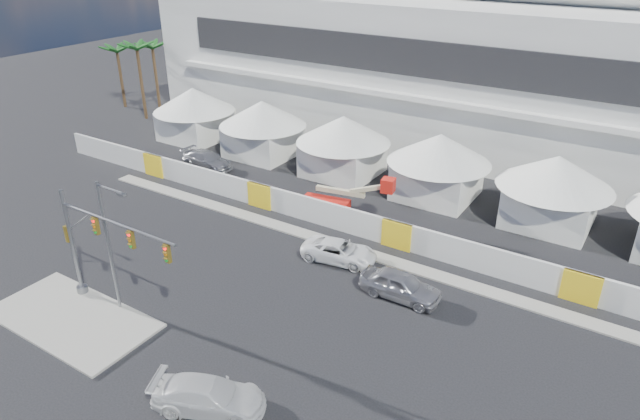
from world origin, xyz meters
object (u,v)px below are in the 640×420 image
Objects in this scene: sedan_silver at (401,285)px; pickup_curb at (339,251)px; streetlight_median at (110,239)px; boom_lift at (333,203)px; pickup_near at (209,396)px; lot_car_c at (207,160)px; traffic_mast at (93,246)px.

pickup_curb is (-5.29, 1.69, -0.15)m from sedan_silver.
boom_lift is at bearing 77.01° from streetlight_median.
pickup_near is 0.66× the size of streetlight_median.
boom_lift reaches higher than pickup_curb.
pickup_curb is 20.37m from lot_car_c.
pickup_curb is 0.96× the size of pickup_near.
boom_lift is (3.95, 17.14, -3.74)m from streetlight_median.
pickup_near is 20.85m from boom_lift.
sedan_silver is 0.94× the size of pickup_near.
lot_car_c reaches higher than pickup_curb.
boom_lift is (-9.17, 7.20, 0.15)m from sedan_silver.
sedan_silver is at bearing 35.02° from traffic_mast.
pickup_near is at bearing -14.19° from traffic_mast.
pickup_curb is at bearing 71.69° from sedan_silver.
traffic_mast is at bearing 124.40° from sedan_silver.
sedan_silver reaches higher than pickup_curb.
streetlight_median is at bearing 8.52° from traffic_mast.
traffic_mast is 1.55m from streetlight_median.
boom_lift is at bearing 73.04° from traffic_mast.
pickup_curb is 14.67m from pickup_near.
traffic_mast is (-14.46, -10.13, 3.12)m from sedan_silver.
sedan_silver is at bearing -117.59° from pickup_curb.
streetlight_median reaches higher than pickup_near.
pickup_curb is 0.55× the size of traffic_mast.
traffic_mast is 1.14× the size of streetlight_median.
lot_car_c is at bearing 161.75° from boom_lift.
lot_car_c is (-24.18, 9.31, -0.08)m from sedan_silver.
streetlight_median reaches higher than pickup_curb.
sedan_silver is 0.62× the size of streetlight_median.
pickup_near is 30.28m from lot_car_c.
pickup_near reaches higher than pickup_curb.
boom_lift is (-3.88, 5.52, 0.30)m from pickup_curb.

